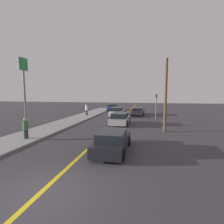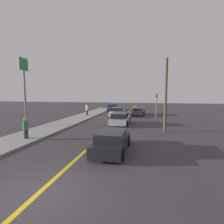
{
  "view_description": "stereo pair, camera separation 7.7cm",
  "coord_description": "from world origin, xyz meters",
  "px_view_note": "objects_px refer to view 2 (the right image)",
  "views": [
    {
      "loc": [
        3.61,
        -4.98,
        3.47
      ],
      "look_at": [
        0.39,
        10.78,
        1.75
      ],
      "focal_mm": 28.0,
      "sensor_mm": 36.0,
      "label": 1
    },
    {
      "loc": [
        3.69,
        -4.96,
        3.47
      ],
      "look_at": [
        0.39,
        10.78,
        1.75
      ],
      "focal_mm": 28.0,
      "sensor_mm": 36.0,
      "label": 2
    }
  ],
  "objects_px": {
    "traffic_light": "(156,103)",
    "roadside_sign": "(24,78)",
    "car_ahead_center": "(120,119)",
    "car_parked_left_lot": "(138,111)",
    "pedestrian_mid_group": "(87,110)",
    "car_oncoming_far": "(113,107)",
    "car_near_right_lane": "(112,141)",
    "car_far_distant": "(117,112)",
    "utility_pole": "(166,95)",
    "pedestrian_near_curb": "(26,128)"
  },
  "relations": [
    {
      "from": "car_ahead_center",
      "to": "roadside_sign",
      "type": "relative_size",
      "value": 0.56
    },
    {
      "from": "car_near_right_lane",
      "to": "car_far_distant",
      "type": "height_order",
      "value": "car_far_distant"
    },
    {
      "from": "car_ahead_center",
      "to": "car_oncoming_far",
      "type": "xyz_separation_m",
      "value": [
        -4.09,
        16.26,
        -0.0
      ]
    },
    {
      "from": "car_parked_left_lot",
      "to": "utility_pole",
      "type": "distance_m",
      "value": 12.88
    },
    {
      "from": "pedestrian_mid_group",
      "to": "roadside_sign",
      "type": "xyz_separation_m",
      "value": [
        -3.34,
        -9.52,
        4.04
      ]
    },
    {
      "from": "car_near_right_lane",
      "to": "pedestrian_mid_group",
      "type": "distance_m",
      "value": 17.23
    },
    {
      "from": "pedestrian_mid_group",
      "to": "roadside_sign",
      "type": "height_order",
      "value": "roadside_sign"
    },
    {
      "from": "traffic_light",
      "to": "roadside_sign",
      "type": "height_order",
      "value": "roadside_sign"
    },
    {
      "from": "car_far_distant",
      "to": "traffic_light",
      "type": "relative_size",
      "value": 1.32
    },
    {
      "from": "utility_pole",
      "to": "car_far_distant",
      "type": "bearing_deg",
      "value": 122.39
    },
    {
      "from": "car_ahead_center",
      "to": "utility_pole",
      "type": "distance_m",
      "value": 5.95
    },
    {
      "from": "pedestrian_near_curb",
      "to": "traffic_light",
      "type": "xyz_separation_m",
      "value": [
        10.04,
        13.4,
        1.28
      ]
    },
    {
      "from": "car_far_distant",
      "to": "roadside_sign",
      "type": "xyz_separation_m",
      "value": [
        -8.1,
        -9.77,
        4.34
      ]
    },
    {
      "from": "roadside_sign",
      "to": "pedestrian_mid_group",
      "type": "bearing_deg",
      "value": 70.65
    },
    {
      "from": "car_parked_left_lot",
      "to": "traffic_light",
      "type": "distance_m",
      "value": 4.91
    },
    {
      "from": "car_parked_left_lot",
      "to": "car_far_distant",
      "type": "bearing_deg",
      "value": -137.83
    },
    {
      "from": "traffic_light",
      "to": "roadside_sign",
      "type": "bearing_deg",
      "value": -148.11
    },
    {
      "from": "car_far_distant",
      "to": "pedestrian_mid_group",
      "type": "distance_m",
      "value": 4.77
    },
    {
      "from": "car_parked_left_lot",
      "to": "pedestrian_mid_group",
      "type": "distance_m",
      "value": 8.3
    },
    {
      "from": "pedestrian_mid_group",
      "to": "traffic_light",
      "type": "xyz_separation_m",
      "value": [
        10.43,
        -0.95,
        1.19
      ]
    },
    {
      "from": "car_far_distant",
      "to": "traffic_light",
      "type": "height_order",
      "value": "traffic_light"
    },
    {
      "from": "car_near_right_lane",
      "to": "traffic_light",
      "type": "xyz_separation_m",
      "value": [
        3.16,
        14.66,
        1.54
      ]
    },
    {
      "from": "pedestrian_mid_group",
      "to": "utility_pole",
      "type": "distance_m",
      "value": 14.5
    },
    {
      "from": "car_ahead_center",
      "to": "car_oncoming_far",
      "type": "relative_size",
      "value": 0.95
    },
    {
      "from": "car_far_distant",
      "to": "utility_pole",
      "type": "distance_m",
      "value": 11.66
    },
    {
      "from": "roadside_sign",
      "to": "utility_pole",
      "type": "height_order",
      "value": "roadside_sign"
    },
    {
      "from": "pedestrian_near_curb",
      "to": "traffic_light",
      "type": "distance_m",
      "value": 16.79
    },
    {
      "from": "car_oncoming_far",
      "to": "pedestrian_mid_group",
      "type": "xyz_separation_m",
      "value": [
        -2.2,
        -9.67,
        0.34
      ]
    },
    {
      "from": "car_ahead_center",
      "to": "car_oncoming_far",
      "type": "height_order",
      "value": "car_ahead_center"
    },
    {
      "from": "roadside_sign",
      "to": "utility_pole",
      "type": "relative_size",
      "value": 1.09
    },
    {
      "from": "car_oncoming_far",
      "to": "traffic_light",
      "type": "xyz_separation_m",
      "value": [
        8.23,
        -10.62,
        1.52
      ]
    },
    {
      "from": "car_parked_left_lot",
      "to": "pedestrian_mid_group",
      "type": "relative_size",
      "value": 2.61
    },
    {
      "from": "car_near_right_lane",
      "to": "roadside_sign",
      "type": "height_order",
      "value": "roadside_sign"
    },
    {
      "from": "pedestrian_mid_group",
      "to": "car_near_right_lane",
      "type": "bearing_deg",
      "value": -65.04
    },
    {
      "from": "pedestrian_mid_group",
      "to": "car_parked_left_lot",
      "type": "bearing_deg",
      "value": 20.24
    },
    {
      "from": "car_oncoming_far",
      "to": "traffic_light",
      "type": "relative_size",
      "value": 1.23
    },
    {
      "from": "car_ahead_center",
      "to": "car_oncoming_far",
      "type": "distance_m",
      "value": 16.77
    },
    {
      "from": "roadside_sign",
      "to": "car_far_distant",
      "type": "bearing_deg",
      "value": 50.34
    },
    {
      "from": "car_far_distant",
      "to": "car_oncoming_far",
      "type": "bearing_deg",
      "value": 103.68
    },
    {
      "from": "car_ahead_center",
      "to": "car_far_distant",
      "type": "distance_m",
      "value": 7.01
    },
    {
      "from": "roadside_sign",
      "to": "utility_pole",
      "type": "distance_m",
      "value": 14.29
    },
    {
      "from": "car_far_distant",
      "to": "pedestrian_mid_group",
      "type": "bearing_deg",
      "value": -178.52
    },
    {
      "from": "traffic_light",
      "to": "roadside_sign",
      "type": "xyz_separation_m",
      "value": [
        -13.77,
        -8.57,
        2.85
      ]
    },
    {
      "from": "traffic_light",
      "to": "roadside_sign",
      "type": "distance_m",
      "value": 16.47
    },
    {
      "from": "car_far_distant",
      "to": "pedestrian_near_curb",
      "type": "height_order",
      "value": "pedestrian_near_curb"
    },
    {
      "from": "pedestrian_near_curb",
      "to": "utility_pole",
      "type": "distance_m",
      "value": 11.84
    },
    {
      "from": "car_ahead_center",
      "to": "pedestrian_mid_group",
      "type": "relative_size",
      "value": 2.31
    },
    {
      "from": "car_oncoming_far",
      "to": "car_ahead_center",
      "type": "bearing_deg",
      "value": -78.07
    },
    {
      "from": "pedestrian_near_curb",
      "to": "traffic_light",
      "type": "relative_size",
      "value": 0.45
    },
    {
      "from": "car_oncoming_far",
      "to": "roadside_sign",
      "type": "relative_size",
      "value": 0.59
    }
  ]
}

